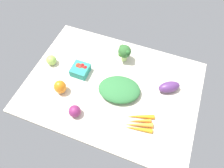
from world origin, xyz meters
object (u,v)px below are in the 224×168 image
bell_pepper_orange (60,87)px  leafy_greens_clump (119,89)px  berry_basket (80,70)px  red_onion_center (75,111)px  eggplant (169,87)px  heirloom_tomato_green (51,60)px  carrot_bunch (139,123)px  broccoli_head (124,52)px

bell_pepper_orange → leafy_greens_clump: bearing=19.6°
bell_pepper_orange → berry_basket: bearing=73.7°
bell_pepper_orange → red_onion_center: bearing=-35.8°
bell_pepper_orange → eggplant: bell_pepper_orange is taller
eggplant → heirloom_tomato_green: (-75.55, -7.08, -0.04)cm
bell_pepper_orange → heirloom_tomato_green: 23.08cm
carrot_bunch → eggplant: eggplant is taller
berry_basket → leafy_greens_clump: bearing=-10.5°
eggplant → red_onion_center: 56.65cm
leafy_greens_clump → carrot_bunch: (16.76, -15.24, -1.87)cm
berry_basket → heirloom_tomato_green: 20.79cm
red_onion_center → carrot_bunch: bearing=11.3°
berry_basket → heirloom_tomato_green: heirloom_tomato_green is taller
carrot_bunch → leafy_greens_clump: bearing=137.7°
heirloom_tomato_green → broccoli_head: bearing=25.1°
bell_pepper_orange → heirloom_tomato_green: size_ratio=1.38×
broccoli_head → red_onion_center: broccoli_head is taller
leafy_greens_clump → red_onion_center: red_onion_center is taller
broccoli_head → bell_pepper_orange: bearing=-126.1°
carrot_bunch → red_onion_center: bearing=-168.7°
carrot_bunch → berry_basket: 49.00cm
broccoli_head → red_onion_center: 48.88cm
berry_basket → eggplant: eggplant is taller
berry_basket → red_onion_center: red_onion_center is taller
bell_pepper_orange → broccoli_head: bearing=53.9°
carrot_bunch → eggplant: 29.29cm
broccoli_head → eggplant: size_ratio=0.93×
leafy_greens_clump → broccoli_head: size_ratio=2.03×
bell_pepper_orange → red_onion_center: (14.58, -10.54, -1.12)cm
eggplant → red_onion_center: (-45.08, -34.31, 0.09)cm
leafy_greens_clump → red_onion_center: 28.61cm
berry_basket → carrot_bunch: bearing=-24.6°
leafy_greens_clump → bell_pepper_orange: bearing=-160.4°
leafy_greens_clump → berry_basket: size_ratio=2.41×
carrot_bunch → berry_basket: (-44.53, 20.38, 1.68)cm
berry_basket → red_onion_center: (9.69, -27.32, 0.42)cm
berry_basket → broccoli_head: bearing=42.4°
leafy_greens_clump → heirloom_tomato_green: heirloom_tomato_green is taller
broccoli_head → bell_pepper_orange: (-26.67, -36.64, -3.05)cm
berry_basket → eggplant: size_ratio=0.78×
broccoli_head → red_onion_center: (-12.09, -47.18, -4.17)cm
red_onion_center → heirloom_tomato_green: size_ratio=1.04×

